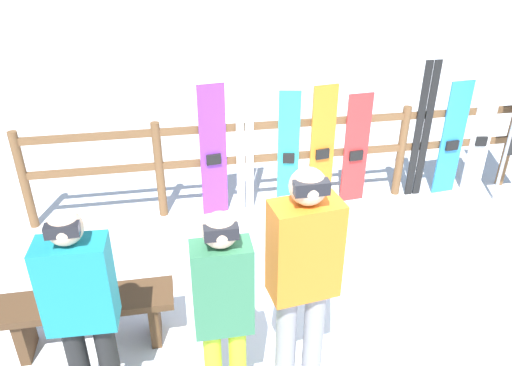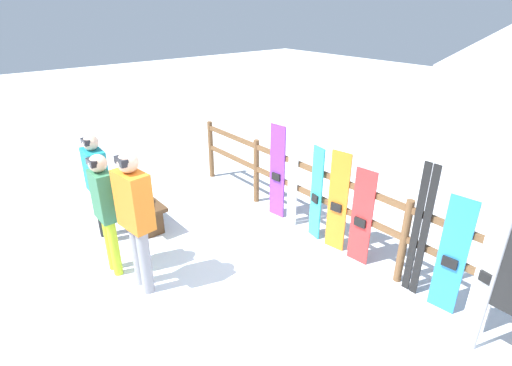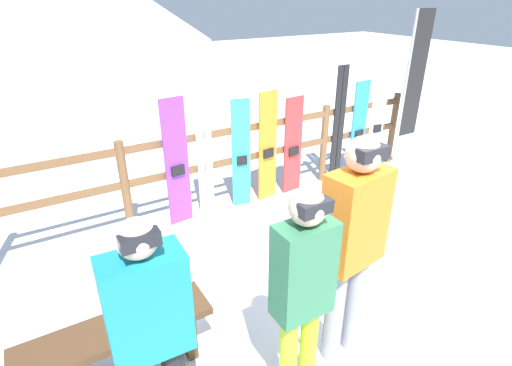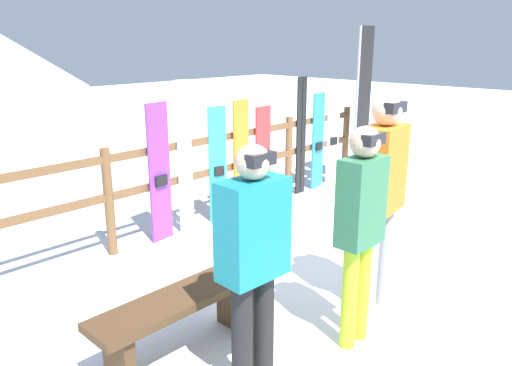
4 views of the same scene
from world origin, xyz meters
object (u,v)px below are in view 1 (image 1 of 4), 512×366
at_px(ski_pair_black, 422,131).
at_px(snowboard_blue, 452,139).
at_px(bench, 88,311).
at_px(person_plaid_green, 223,305).
at_px(snowboard_orange, 322,148).
at_px(snowboard_red, 356,150).
at_px(person_orange, 303,270).
at_px(ski_pair_white, 245,141).
at_px(person_teal, 82,304).
at_px(snowboard_white, 481,135).
at_px(snowboard_cyan, 288,152).
at_px(snowboard_purple, 213,152).

distance_m(ski_pair_black, snowboard_blue, 0.43).
xyz_separation_m(bench, person_plaid_green, (1.00, -0.81, 0.63)).
bearing_deg(snowboard_orange, snowboard_red, -0.02).
xyz_separation_m(person_orange, snowboard_orange, (0.91, 2.54, -0.32)).
xyz_separation_m(person_orange, ski_pair_white, (0.00, 2.54, -0.16)).
bearing_deg(person_teal, person_orange, -1.75).
height_order(ski_pair_black, snowboard_white, ski_pair_black).
distance_m(person_plaid_green, person_teal, 0.91).
height_order(ski_pair_white, snowboard_cyan, ski_pair_white).
bearing_deg(snowboard_white, bench, -157.19).
bearing_deg(snowboard_blue, snowboard_cyan, -180.00).
height_order(person_orange, ski_pair_white, person_orange).
bearing_deg(snowboard_purple, snowboard_blue, -0.00).
relative_size(snowboard_orange, snowboard_blue, 1.03).
bearing_deg(ski_pair_white, snowboard_red, -0.15).
bearing_deg(person_teal, snowboard_cyan, 52.03).
xyz_separation_m(person_plaid_green, snowboard_white, (3.48, 2.70, -0.24)).
height_order(snowboard_orange, snowboard_red, snowboard_orange).
relative_size(person_teal, ski_pair_white, 0.92).
distance_m(snowboard_purple, ski_pair_black, 2.50).
distance_m(person_orange, person_teal, 1.44).
bearing_deg(snowboard_white, person_orange, -139.10).
bearing_deg(snowboard_cyan, ski_pair_black, 0.12).
distance_m(snowboard_red, snowboard_blue, 1.22).
bearing_deg(ski_pair_black, snowboard_red, -179.75).
bearing_deg(person_plaid_green, snowboard_white, 37.77).
height_order(bench, snowboard_white, snowboard_white).
distance_m(ski_pair_white, snowboard_red, 1.34).
relative_size(person_plaid_green, snowboard_blue, 1.14).
height_order(person_plaid_green, ski_pair_white, ski_pair_white).
bearing_deg(person_plaid_green, snowboard_blue, 41.02).
bearing_deg(snowboard_blue, snowboard_purple, 180.00).
bearing_deg(snowboard_cyan, person_orange, -101.29).
bearing_deg(person_teal, bench, 101.31).
relative_size(ski_pair_white, snowboard_blue, 1.23).
height_order(person_orange, person_plaid_green, person_orange).
bearing_deg(person_plaid_green, snowboard_red, 55.11).
distance_m(bench, snowboard_blue, 4.53).
bearing_deg(snowboard_purple, ski_pair_white, 0.53).
bearing_deg(ski_pair_white, person_orange, -90.04).
bearing_deg(snowboard_cyan, person_plaid_green, -111.47).
relative_size(person_plaid_green, snowboard_red, 1.21).
bearing_deg(snowboard_red, snowboard_purple, 179.99).
bearing_deg(snowboard_purple, person_teal, -113.45).
height_order(bench, snowboard_blue, snowboard_blue).
xyz_separation_m(bench, person_teal, (0.12, -0.61, 0.59)).
bearing_deg(snowboard_orange, person_orange, -109.74).
distance_m(bench, person_teal, 0.86).
relative_size(bench, ski_pair_black, 0.79).
bearing_deg(ski_pair_white, person_plaid_green, -101.65).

